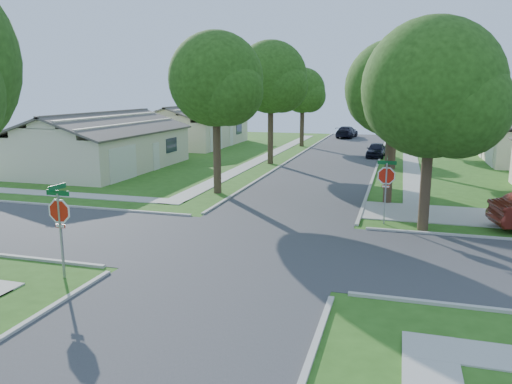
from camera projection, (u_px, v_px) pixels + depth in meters
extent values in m
plane|color=#2D5818|center=(251.00, 246.00, 18.79)|extent=(100.00, 100.00, 0.00)
cube|color=#333335|center=(251.00, 246.00, 18.79)|extent=(7.00, 100.00, 0.02)
cube|color=#9E9B91|center=(411.00, 160.00, 41.58)|extent=(1.20, 40.00, 0.04)
cube|color=#9E9B91|center=(269.00, 155.00, 44.91)|extent=(1.20, 40.00, 0.04)
cube|color=#9E9B91|center=(456.00, 215.00, 23.31)|extent=(8.80, 3.60, 0.05)
cube|color=gray|center=(61.00, 236.00, 15.38)|extent=(0.06, 0.06, 2.70)
cylinder|color=white|center=(59.00, 211.00, 15.22)|extent=(1.05, 0.02, 1.05)
cylinder|color=red|center=(59.00, 211.00, 15.22)|extent=(0.90, 0.03, 0.90)
cube|color=red|center=(60.00, 226.00, 15.32)|extent=(0.34, 0.03, 0.12)
cube|color=white|center=(60.00, 226.00, 15.32)|extent=(0.30, 0.03, 0.08)
cube|color=#0C5426|center=(58.00, 193.00, 15.11)|extent=(0.80, 0.02, 0.16)
cube|color=#0C5426|center=(57.00, 187.00, 15.07)|extent=(0.02, 0.80, 0.16)
cube|color=gray|center=(385.00, 194.00, 21.66)|extent=(0.06, 0.06, 2.70)
cylinder|color=white|center=(386.00, 176.00, 21.50)|extent=(1.05, 0.02, 1.05)
cylinder|color=red|center=(386.00, 176.00, 21.50)|extent=(0.90, 0.03, 0.90)
cube|color=red|center=(386.00, 186.00, 21.59)|extent=(0.34, 0.03, 0.12)
cube|color=white|center=(386.00, 186.00, 21.59)|extent=(0.30, 0.03, 0.08)
cube|color=#0C5426|center=(387.00, 163.00, 21.38)|extent=(0.80, 0.02, 0.16)
cube|color=#0C5426|center=(387.00, 159.00, 21.35)|extent=(0.02, 0.80, 0.16)
cylinder|color=#38281C|center=(389.00, 165.00, 25.58)|extent=(0.44, 0.44, 3.95)
sphere|color=#1D3B0E|center=(393.00, 88.00, 24.79)|extent=(4.80, 4.80, 4.80)
sphere|color=#1D3B0E|center=(410.00, 100.00, 24.23)|extent=(3.46, 3.46, 3.46)
sphere|color=#1D3B0E|center=(378.00, 97.00, 25.65)|extent=(3.26, 3.26, 3.26)
cylinder|color=#38281C|center=(393.00, 140.00, 36.83)|extent=(0.44, 0.44, 4.30)
sphere|color=#1D3B0E|center=(397.00, 79.00, 35.95)|extent=(5.40, 5.40, 5.40)
sphere|color=#1D3B0E|center=(410.00, 89.00, 35.32)|extent=(3.89, 3.89, 3.89)
sphere|color=#1D3B0E|center=(385.00, 87.00, 36.92)|extent=(3.67, 3.67, 3.67)
cylinder|color=#38281C|center=(396.00, 128.00, 49.07)|extent=(0.44, 0.44, 4.20)
sphere|color=#1D3B0E|center=(398.00, 85.00, 48.24)|extent=(5.00, 5.00, 5.00)
sphere|color=#1D3B0E|center=(407.00, 92.00, 47.66)|extent=(3.60, 3.60, 3.60)
sphere|color=#1D3B0E|center=(390.00, 90.00, 49.13)|extent=(3.40, 3.40, 3.40)
cylinder|color=#38281C|center=(217.00, 156.00, 28.11)|extent=(0.44, 0.44, 4.25)
sphere|color=#1D3B0E|center=(216.00, 79.00, 27.26)|extent=(5.20, 5.20, 5.20)
sphere|color=#1D3B0E|center=(229.00, 91.00, 26.65)|extent=(3.74, 3.74, 3.74)
sphere|color=#1D3B0E|center=(207.00, 89.00, 28.19)|extent=(3.54, 3.54, 3.54)
cylinder|color=#38281C|center=(270.00, 136.00, 39.38)|extent=(0.44, 0.44, 4.44)
sphere|color=#1D3B0E|center=(271.00, 77.00, 38.47)|extent=(5.60, 5.60, 5.60)
sphere|color=#1D3B0E|center=(281.00, 86.00, 37.82)|extent=(4.03, 4.03, 4.03)
sphere|color=#1D3B0E|center=(263.00, 84.00, 39.47)|extent=(3.81, 3.81, 3.81)
cylinder|color=#38281C|center=(302.00, 127.00, 51.67)|extent=(0.44, 0.44, 3.90)
sphere|color=#1D3B0E|center=(303.00, 90.00, 50.91)|extent=(4.60, 4.60, 4.60)
sphere|color=#1D3B0E|center=(309.00, 96.00, 50.37)|extent=(3.31, 3.31, 3.31)
sphere|color=#1D3B0E|center=(297.00, 95.00, 51.73)|extent=(3.13, 3.13, 3.13)
cylinder|color=#38281C|center=(425.00, 189.00, 20.67)|extent=(0.44, 0.44, 3.54)
sphere|color=#1D3B0E|center=(432.00, 88.00, 19.84)|extent=(5.60, 5.60, 5.60)
sphere|color=#1D3B0E|center=(459.00, 106.00, 19.19)|extent=(4.03, 4.03, 4.03)
sphere|color=#1D3B0E|center=(409.00, 102.00, 20.84)|extent=(3.81, 3.81, 3.81)
cube|color=#4B4540|center=(512.00, 118.00, 41.56)|extent=(4.42, 13.60, 1.56)
cube|color=silver|center=(490.00, 151.00, 38.92)|extent=(0.06, 3.20, 2.20)
cube|color=silver|center=(481.00, 146.00, 43.22)|extent=(0.06, 0.90, 2.00)
cube|color=#1E2633|center=(478.00, 137.00, 45.55)|extent=(0.06, 1.80, 1.10)
cube|color=beige|center=(103.00, 150.00, 36.99)|extent=(8.00, 13.00, 2.80)
cube|color=#4B4540|center=(125.00, 123.00, 36.03)|extent=(4.42, 13.60, 1.56)
cube|color=#4B4540|center=(78.00, 122.00, 37.12)|extent=(4.42, 13.60, 1.56)
cube|color=silver|center=(123.00, 164.00, 32.28)|extent=(0.06, 3.20, 2.20)
cube|color=silver|center=(156.00, 156.00, 36.58)|extent=(0.06, 0.90, 2.00)
cube|color=#1E2633|center=(172.00, 145.00, 38.92)|extent=(0.06, 1.80, 1.10)
cube|color=beige|center=(194.00, 132.00, 52.98)|extent=(8.00, 13.00, 2.80)
cube|color=#4B4540|center=(211.00, 113.00, 52.02)|extent=(4.42, 13.60, 1.56)
cube|color=#4B4540|center=(176.00, 112.00, 53.12)|extent=(4.42, 13.60, 1.56)
cube|color=silver|center=(216.00, 139.00, 48.27)|extent=(0.06, 3.20, 2.20)
cube|color=silver|center=(231.00, 136.00, 52.57)|extent=(0.06, 0.90, 2.00)
cube|color=#1E2633|center=(239.00, 129.00, 54.91)|extent=(0.06, 1.80, 1.10)
imported|color=black|center=(376.00, 150.00, 43.59)|extent=(1.69, 3.78, 1.26)
imported|color=black|center=(347.00, 132.00, 61.19)|extent=(2.54, 5.08, 1.42)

